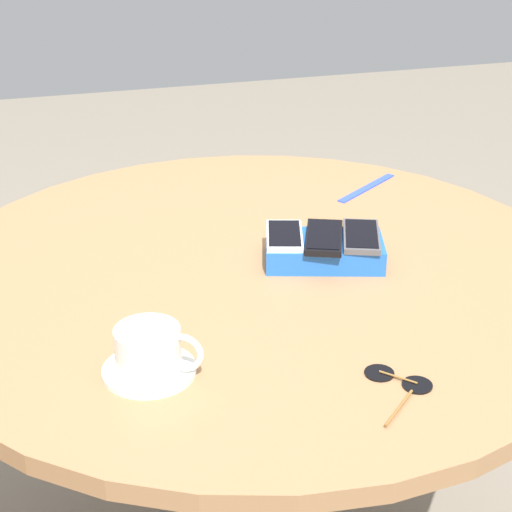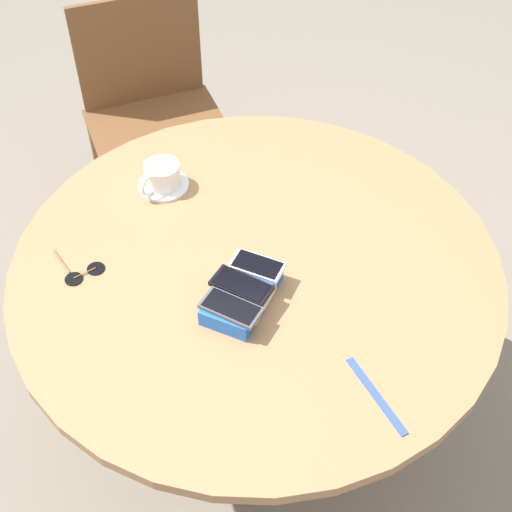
% 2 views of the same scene
% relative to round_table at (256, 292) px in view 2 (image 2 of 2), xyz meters
% --- Properties ---
extents(ground_plane, '(8.00, 8.00, 0.00)m').
position_rel_round_table_xyz_m(ground_plane, '(0.00, 0.00, -0.65)').
color(ground_plane, gray).
extents(round_table, '(1.15, 1.15, 0.76)m').
position_rel_round_table_xyz_m(round_table, '(0.00, 0.00, 0.00)').
color(round_table, '#2D2D2D').
rests_on(round_table, ground_plane).
extents(phone_box, '(0.22, 0.17, 0.04)m').
position_rel_round_table_xyz_m(phone_box, '(-0.12, 0.01, 0.13)').
color(phone_box, blue).
rests_on(phone_box, round_table).
extents(phone_gray, '(0.10, 0.14, 0.01)m').
position_rel_round_table_xyz_m(phone_gray, '(-0.18, 0.03, 0.15)').
color(phone_gray, '#515156').
rests_on(phone_gray, phone_box).
extents(phone_black, '(0.11, 0.15, 0.01)m').
position_rel_round_table_xyz_m(phone_black, '(-0.12, 0.02, 0.15)').
color(phone_black, black).
rests_on(phone_black, phone_box).
extents(phone_white, '(0.09, 0.13, 0.01)m').
position_rel_round_table_xyz_m(phone_white, '(-0.05, -0.01, 0.15)').
color(phone_white, silver).
rests_on(phone_white, phone_box).
extents(saucer, '(0.13, 0.13, 0.01)m').
position_rel_round_table_xyz_m(saucer, '(0.23, 0.27, 0.11)').
color(saucer, white).
rests_on(saucer, round_table).
extents(coffee_cup, '(0.12, 0.09, 0.06)m').
position_rel_round_table_xyz_m(coffee_cup, '(0.23, 0.27, 0.15)').
color(coffee_cup, white).
rests_on(coffee_cup, saucer).
extents(lanyard_strap, '(0.17, 0.13, 0.00)m').
position_rel_round_table_xyz_m(lanyard_strap, '(-0.32, -0.28, 0.11)').
color(lanyard_strap, blue).
rests_on(lanyard_strap, round_table).
extents(sunglasses, '(0.10, 0.14, 0.01)m').
position_rel_round_table_xyz_m(sunglasses, '(-0.09, 0.39, 0.11)').
color(sunglasses, black).
rests_on(sunglasses, round_table).
extents(chair_near_window, '(0.62, 0.62, 0.87)m').
position_rel_round_table_xyz_m(chair_near_window, '(0.87, 0.47, -0.18)').
color(chair_near_window, brown).
rests_on(chair_near_window, ground_plane).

